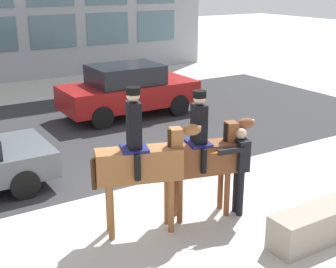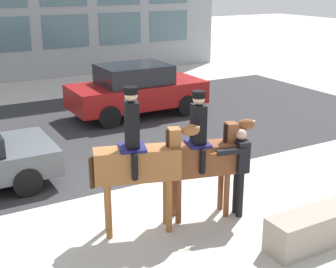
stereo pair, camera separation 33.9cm
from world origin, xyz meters
name	(u,v)px [view 2 (the right image)]	position (x,y,z in m)	size (l,w,h in m)	color
ground_plane	(139,196)	(0.00, 0.00, 0.00)	(80.00, 80.00, 0.00)	beige
road_surface	(68,133)	(0.00, 4.75, 0.00)	(21.10, 8.50, 0.01)	#2D2D30
mounted_horse_lead	(139,159)	(-0.58, -1.28, 1.36)	(1.86, 0.87, 2.64)	brown
mounted_horse_companion	(203,154)	(0.68, -1.36, 1.25)	(1.75, 0.74, 2.44)	brown
pedestrian_bystander	(239,166)	(1.28, -1.66, 1.01)	(0.89, 0.44, 1.72)	black
street_car_far_lane	(136,89)	(2.62, 5.52, 0.87)	(4.42, 1.98, 1.69)	maroon
planter_ledge	(318,227)	(1.85, -3.15, 0.30)	(1.95, 0.56, 0.61)	#9E9384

